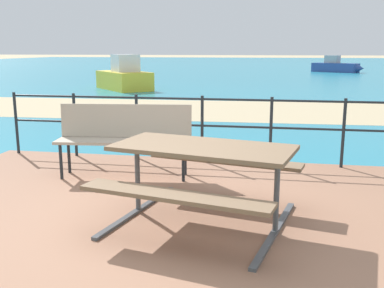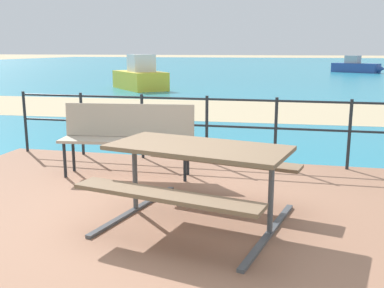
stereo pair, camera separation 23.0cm
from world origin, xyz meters
TOP-DOWN VIEW (x-y plane):
  - ground_plane at (0.00, 0.00)m, footprint 240.00×240.00m
  - patio_paving at (0.00, 0.00)m, footprint 6.40×5.20m
  - sea_water at (0.00, 40.00)m, footprint 90.00×90.00m
  - beach_strip at (0.00, 8.52)m, footprint 54.11×6.13m
  - picnic_table at (0.37, 0.14)m, footprint 1.94×1.86m
  - park_bench at (-0.87, 1.55)m, footprint 1.74×0.60m
  - railing_fence at (0.00, 2.45)m, footprint 5.94×0.04m
  - boat_near at (5.53, 30.41)m, footprint 3.61×2.78m
  - boat_far at (-5.20, 14.14)m, footprint 3.06×3.29m

SIDE VIEW (x-z plane):
  - ground_plane at x=0.00m, z-range 0.00..0.00m
  - sea_water at x=0.00m, z-range 0.00..0.01m
  - beach_strip at x=0.00m, z-range 0.00..0.01m
  - patio_paving at x=0.00m, z-range 0.00..0.06m
  - boat_near at x=5.53m, z-range -0.19..1.02m
  - boat_far at x=-5.20m, z-range -0.23..1.22m
  - park_bench at x=-0.87m, z-range 0.16..1.08m
  - picnic_table at x=0.37m, z-range 0.27..1.01m
  - railing_fence at x=0.00m, z-range 0.18..1.14m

